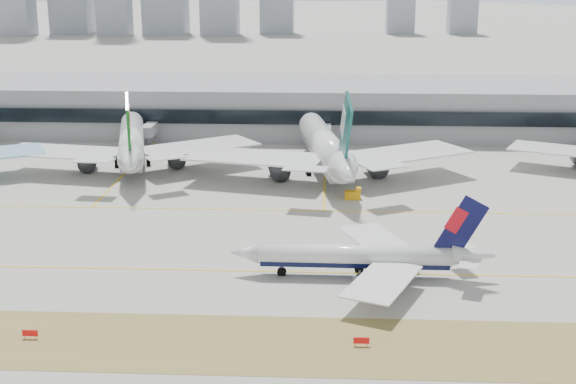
# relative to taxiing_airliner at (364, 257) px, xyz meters

# --- Properties ---
(ground) EXTENTS (3000.00, 3000.00, 0.00)m
(ground) POSITION_rel_taxiing_airliner_xyz_m (-19.16, 6.76, -3.56)
(ground) COLOR #9C9892
(ground) RESTS_ON ground
(taxiing_airliner) EXTENTS (43.84, 38.18, 14.76)m
(taxiing_airliner) POSITION_rel_taxiing_airliner_xyz_m (0.00, 0.00, 0.00)
(taxiing_airliner) COLOR white
(taxiing_airliner) RESTS_ON ground
(widebody_eva) EXTENTS (63.84, 63.55, 23.35)m
(widebody_eva) POSITION_rel_taxiing_airliner_xyz_m (-56.12, 71.82, 2.65)
(widebody_eva) COLOR white
(widebody_eva) RESTS_ON ground
(widebody_cathay) EXTENTS (69.98, 69.20, 25.25)m
(widebody_cathay) POSITION_rel_taxiing_airliner_xyz_m (-6.46, 66.02, 3.16)
(widebody_cathay) COLOR white
(widebody_cathay) RESTS_ON ground
(terminal) EXTENTS (280.00, 43.10, 15.00)m
(terminal) POSITION_rel_taxiing_airliner_xyz_m (-19.16, 121.59, 3.95)
(terminal) COLOR gray
(terminal) RESTS_ON ground
(hold_sign_left) EXTENTS (2.20, 0.15, 1.35)m
(hold_sign_left) POSITION_rel_taxiing_airliner_xyz_m (-47.44, -25.24, -2.68)
(hold_sign_left) COLOR red
(hold_sign_left) RESTS_ON ground
(hold_sign_right) EXTENTS (2.20, 0.15, 1.35)m
(hold_sign_right) POSITION_rel_taxiing_airliner_xyz_m (-1.36, -25.24, -2.68)
(hold_sign_right) COLOR red
(hold_sign_right) RESTS_ON ground
(gse_c) EXTENTS (3.55, 2.00, 2.60)m
(gse_c) POSITION_rel_taxiing_airliner_xyz_m (-0.40, 46.06, -2.51)
(gse_c) COLOR #FCA80D
(gse_c) RESTS_ON ground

